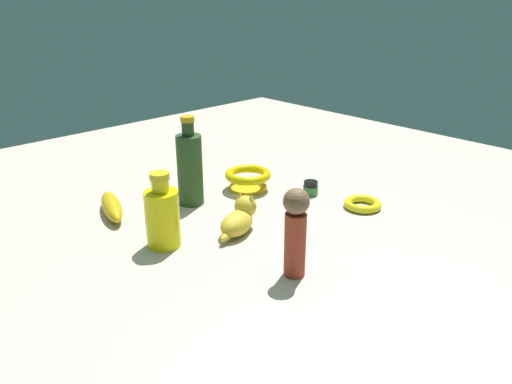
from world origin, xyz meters
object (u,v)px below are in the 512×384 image
object	(u,v)px
cat_figurine	(239,218)
bottle_tall	(190,168)
nail_polish_jar	(311,188)
person_figure_adult	(295,230)
bangle	(363,204)
banana	(112,206)
bottle_short	(162,216)
bowl	(248,178)

from	to	relation	value
cat_figurine	bottle_tall	distance (m)	0.22
nail_polish_jar	person_figure_adult	xyz separation A→B (m)	(-0.25, 0.34, 0.08)
bangle	person_figure_adult	world-z (taller)	person_figure_adult
cat_figurine	person_figure_adult	bearing A→B (deg)	167.14
bottle_tall	banana	size ratio (longest dim) A/B	1.29
cat_figurine	bottle_short	size ratio (longest dim) A/B	0.82
bangle	bottle_short	bearing A→B (deg)	69.54
bowl	nail_polish_jar	bearing A→B (deg)	-146.34
bowl	person_figure_adult	world-z (taller)	person_figure_adult
cat_figurine	bowl	distance (m)	0.27
cat_figurine	person_figure_adult	size ratio (longest dim) A/B	0.76
nail_polish_jar	cat_figurine	bearing A→B (deg)	96.87
bowl	bangle	size ratio (longest dim) A/B	1.33
nail_polish_jar	bottle_tall	size ratio (longest dim) A/B	0.18
bottle_tall	bottle_short	bearing A→B (deg)	128.28
cat_figurine	bowl	bearing A→B (deg)	-47.30
cat_figurine	banana	xyz separation A→B (m)	(0.29, 0.16, -0.01)
cat_figurine	banana	size ratio (longest dim) A/B	0.77
nail_polish_jar	bowl	xyz separation A→B (m)	(0.15, 0.10, 0.02)
bowl	bottle_short	world-z (taller)	bottle_short
person_figure_adult	bangle	bearing A→B (deg)	-74.89
banana	bowl	bearing A→B (deg)	94.05
bottle_short	bowl	bearing A→B (deg)	-72.14
bowl	bottle_tall	world-z (taller)	bottle_tall
nail_polish_jar	person_figure_adult	world-z (taller)	person_figure_adult
bangle	person_figure_adult	distance (m)	0.39
bottle_short	cat_figurine	bearing A→B (deg)	-111.64
nail_polish_jar	bottle_tall	distance (m)	0.33
bottle_tall	bangle	bearing A→B (deg)	-137.75
bowl	bottle_short	distance (m)	0.38
bottle_short	banana	size ratio (longest dim) A/B	0.95
nail_polish_jar	cat_figurine	distance (m)	0.30
bangle	bottle_short	distance (m)	0.52
cat_figurine	bottle_short	world-z (taller)	bottle_short
cat_figurine	bottle_short	xyz separation A→B (m)	(0.07, 0.16, 0.04)
bottle_tall	person_figure_adult	world-z (taller)	bottle_tall
cat_figurine	bangle	xyz separation A→B (m)	(-0.12, -0.32, -0.03)
bowl	bangle	bearing A→B (deg)	-157.17
banana	person_figure_adult	world-z (taller)	person_figure_adult
bowl	banana	size ratio (longest dim) A/B	0.71
bottle_tall	banana	xyz separation A→B (m)	(0.08, 0.19, -0.08)
bangle	bottle_short	size ratio (longest dim) A/B	0.57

